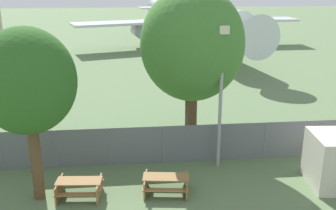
{
  "coord_description": "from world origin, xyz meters",
  "views": [
    {
      "loc": [
        -1.56,
        -6.9,
        8.64
      ],
      "look_at": [
        0.55,
        13.57,
        2.0
      ],
      "focal_mm": 42.0,
      "sensor_mm": 36.0,
      "label": 1
    }
  ],
  "objects_px": {
    "airplane": "(191,18)",
    "picnic_bench_open_grass": "(166,182)",
    "tree_behind_benches": "(27,82)",
    "tree_near_hangar": "(192,45)",
    "picnic_bench_near_cabin": "(79,187)"
  },
  "relations": [
    {
      "from": "picnic_bench_near_cabin",
      "to": "tree_near_hangar",
      "type": "distance_m",
      "value": 8.53
    },
    {
      "from": "tree_near_hangar",
      "to": "picnic_bench_near_cabin",
      "type": "bearing_deg",
      "value": -140.82
    },
    {
      "from": "tree_behind_benches",
      "to": "picnic_bench_open_grass",
      "type": "bearing_deg",
      "value": -1.6
    },
    {
      "from": "picnic_bench_near_cabin",
      "to": "tree_near_hangar",
      "type": "xyz_separation_m",
      "value": [
        5.32,
        4.34,
        5.07
      ]
    },
    {
      "from": "picnic_bench_open_grass",
      "to": "tree_near_hangar",
      "type": "bearing_deg",
      "value": 68.33
    },
    {
      "from": "picnic_bench_open_grass",
      "to": "tree_behind_benches",
      "type": "bearing_deg",
      "value": 178.4
    },
    {
      "from": "picnic_bench_open_grass",
      "to": "tree_near_hangar",
      "type": "height_order",
      "value": "tree_near_hangar"
    },
    {
      "from": "airplane",
      "to": "tree_near_hangar",
      "type": "xyz_separation_m",
      "value": [
        -5.06,
        -31.88,
        1.71
      ]
    },
    {
      "from": "tree_behind_benches",
      "to": "tree_near_hangar",
      "type": "bearing_deg",
      "value": 31.19
    },
    {
      "from": "picnic_bench_near_cabin",
      "to": "tree_behind_benches",
      "type": "distance_m",
      "value": 4.75
    },
    {
      "from": "airplane",
      "to": "tree_near_hangar",
      "type": "bearing_deg",
      "value": -17.82
    },
    {
      "from": "picnic_bench_near_cabin",
      "to": "picnic_bench_open_grass",
      "type": "xyz_separation_m",
      "value": [
        3.59,
        -0.02,
        0.0
      ]
    },
    {
      "from": "picnic_bench_near_cabin",
      "to": "picnic_bench_open_grass",
      "type": "distance_m",
      "value": 3.59
    },
    {
      "from": "picnic_bench_near_cabin",
      "to": "picnic_bench_open_grass",
      "type": "relative_size",
      "value": 0.94
    },
    {
      "from": "airplane",
      "to": "picnic_bench_open_grass",
      "type": "bearing_deg",
      "value": -19.42
    }
  ]
}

